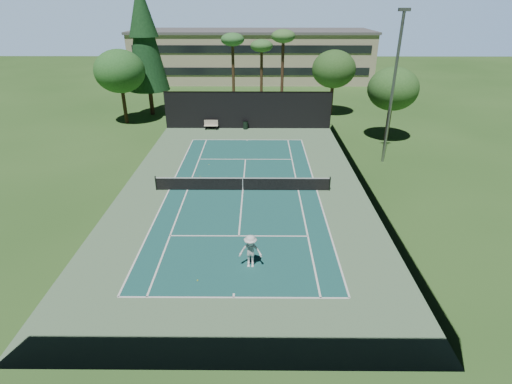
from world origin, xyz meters
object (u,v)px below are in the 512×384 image
at_px(player, 250,251).
at_px(park_bench, 211,125).
at_px(tennis_ball_c, 272,180).
at_px(tennis_ball_b, 200,176).
at_px(tennis_net, 243,183).
at_px(tennis_ball_a, 198,280).
at_px(trash_bin, 245,125).
at_px(tennis_ball_d, 209,165).

distance_m(player, park_bench, 25.40).
bearing_deg(tennis_ball_c, tennis_ball_b, 172.35).
distance_m(tennis_ball_b, park_bench, 13.05).
xyz_separation_m(tennis_net, tennis_ball_c, (2.22, 1.76, -0.53)).
bearing_deg(tennis_ball_c, tennis_net, -141.53).
relative_size(tennis_ball_a, tennis_ball_b, 1.29).
xyz_separation_m(tennis_net, park_bench, (-4.03, 15.56, -0.01)).
relative_size(tennis_ball_a, trash_bin, 0.08).
bearing_deg(tennis_ball_a, tennis_net, 79.99).
bearing_deg(tennis_ball_d, tennis_ball_c, -31.99).
bearing_deg(tennis_net, trash_bin, 91.03).
bearing_deg(park_bench, tennis_ball_c, -65.64).
xyz_separation_m(tennis_ball_a, tennis_ball_d, (-1.22, 15.72, -0.01)).
relative_size(tennis_ball_b, tennis_ball_c, 0.95).
relative_size(tennis_ball_a, tennis_ball_c, 1.22).
bearing_deg(tennis_net, tennis_ball_b, 144.20).
bearing_deg(trash_bin, tennis_ball_b, -103.78).
bearing_deg(player, tennis_ball_a, -151.54).
height_order(tennis_ball_b, tennis_ball_d, tennis_ball_b).
xyz_separation_m(tennis_ball_b, trash_bin, (3.23, 13.17, 0.45)).
distance_m(tennis_ball_b, tennis_ball_d, 2.58).
bearing_deg(player, tennis_ball_b, 112.70).
bearing_deg(trash_bin, park_bench, -177.77).
bearing_deg(tennis_net, player, -85.37).
bearing_deg(tennis_ball_a, player, 25.49).
height_order(tennis_net, park_bench, tennis_net).
xyz_separation_m(player, park_bench, (-4.79, 24.94, -0.40)).
distance_m(player, tennis_ball_a, 3.06).
bearing_deg(tennis_ball_c, player, -97.46).
relative_size(tennis_ball_b, tennis_ball_d, 1.02).
distance_m(tennis_ball_c, park_bench, 15.15).
distance_m(tennis_ball_b, tennis_ball_c, 5.78).
bearing_deg(player, tennis_net, 97.60).
bearing_deg(tennis_ball_b, trash_bin, 76.22).
xyz_separation_m(player, trash_bin, (-1.04, 25.09, -0.46)).
bearing_deg(tennis_ball_c, tennis_ball_d, 148.01).
bearing_deg(park_bench, tennis_ball_d, -84.92).
bearing_deg(player, park_bench, 103.85).
bearing_deg(tennis_ball_c, tennis_ball_a, -108.27).
height_order(tennis_ball_d, trash_bin, trash_bin).
distance_m(tennis_ball_a, tennis_ball_c, 13.06).
distance_m(tennis_net, player, 9.42).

